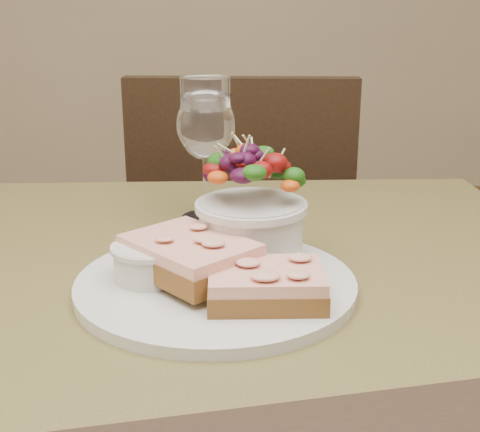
{
  "coord_description": "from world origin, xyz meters",
  "views": [
    {
      "loc": [
        -0.01,
        -0.65,
        1.03
      ],
      "look_at": [
        0.02,
        0.03,
        0.81
      ],
      "focal_mm": 50.0,
      "sensor_mm": 36.0,
      "label": 1
    }
  ],
  "objects_px": {
    "cafe_table": "(225,365)",
    "sandwich_back": "(190,256)",
    "chair_far": "(243,337)",
    "wine_glass": "(206,129)",
    "salad_bowl": "(251,204)",
    "ramekin": "(150,260)",
    "dinner_plate": "(216,284)",
    "sandwich_front": "(266,285)"
  },
  "relations": [
    {
      "from": "sandwich_front",
      "to": "ramekin",
      "type": "xyz_separation_m",
      "value": [
        -0.11,
        0.06,
        0.0
      ]
    },
    {
      "from": "cafe_table",
      "to": "sandwich_front",
      "type": "height_order",
      "value": "sandwich_front"
    },
    {
      "from": "chair_far",
      "to": "sandwich_front",
      "type": "bearing_deg",
      "value": 93.12
    },
    {
      "from": "sandwich_back",
      "to": "wine_glass",
      "type": "relative_size",
      "value": 0.9
    },
    {
      "from": "ramekin",
      "to": "salad_bowl",
      "type": "bearing_deg",
      "value": 30.34
    },
    {
      "from": "sandwich_back",
      "to": "ramekin",
      "type": "height_order",
      "value": "sandwich_back"
    },
    {
      "from": "chair_far",
      "to": "wine_glass",
      "type": "bearing_deg",
      "value": 86.2
    },
    {
      "from": "cafe_table",
      "to": "sandwich_back",
      "type": "height_order",
      "value": "sandwich_back"
    },
    {
      "from": "sandwich_front",
      "to": "salad_bowl",
      "type": "xyz_separation_m",
      "value": [
        -0.01,
        0.12,
        0.04
      ]
    },
    {
      "from": "wine_glass",
      "to": "ramekin",
      "type": "bearing_deg",
      "value": -104.04
    },
    {
      "from": "cafe_table",
      "to": "ramekin",
      "type": "height_order",
      "value": "ramekin"
    },
    {
      "from": "cafe_table",
      "to": "sandwich_back",
      "type": "distance_m",
      "value": 0.14
    },
    {
      "from": "cafe_table",
      "to": "ramekin",
      "type": "xyz_separation_m",
      "value": [
        -0.08,
        -0.02,
        0.13
      ]
    },
    {
      "from": "sandwich_front",
      "to": "wine_glass",
      "type": "distance_m",
      "value": 0.3
    },
    {
      "from": "sandwich_back",
      "to": "chair_far",
      "type": "bearing_deg",
      "value": 132.17
    },
    {
      "from": "cafe_table",
      "to": "ramekin",
      "type": "bearing_deg",
      "value": -165.87
    },
    {
      "from": "chair_far",
      "to": "salad_bowl",
      "type": "bearing_deg",
      "value": 92.29
    },
    {
      "from": "chair_far",
      "to": "dinner_plate",
      "type": "xyz_separation_m",
      "value": [
        -0.06,
        -0.74,
        0.46
      ]
    },
    {
      "from": "sandwich_front",
      "to": "sandwich_back",
      "type": "bearing_deg",
      "value": 145.09
    },
    {
      "from": "sandwich_back",
      "to": "cafe_table",
      "type": "bearing_deg",
      "value": 80.8
    },
    {
      "from": "dinner_plate",
      "to": "ramekin",
      "type": "xyz_separation_m",
      "value": [
        -0.07,
        0.01,
        0.03
      ]
    },
    {
      "from": "cafe_table",
      "to": "salad_bowl",
      "type": "bearing_deg",
      "value": 54.8
    },
    {
      "from": "ramekin",
      "to": "salad_bowl",
      "type": "relative_size",
      "value": 0.58
    },
    {
      "from": "chair_far",
      "to": "wine_glass",
      "type": "xyz_separation_m",
      "value": [
        -0.07,
        -0.51,
        0.58
      ]
    },
    {
      "from": "chair_far",
      "to": "wine_glass",
      "type": "height_order",
      "value": "wine_glass"
    },
    {
      "from": "salad_bowl",
      "to": "wine_glass",
      "type": "distance_m",
      "value": 0.18
    },
    {
      "from": "salad_bowl",
      "to": "sandwich_back",
      "type": "bearing_deg",
      "value": -135.3
    },
    {
      "from": "sandwich_front",
      "to": "ramekin",
      "type": "height_order",
      "value": "ramekin"
    },
    {
      "from": "sandwich_back",
      "to": "wine_glass",
      "type": "distance_m",
      "value": 0.24
    },
    {
      "from": "cafe_table",
      "to": "ramekin",
      "type": "distance_m",
      "value": 0.15
    },
    {
      "from": "sandwich_front",
      "to": "sandwich_back",
      "type": "xyz_separation_m",
      "value": [
        -0.07,
        0.05,
        0.01
      ]
    },
    {
      "from": "cafe_table",
      "to": "salad_bowl",
      "type": "distance_m",
      "value": 0.18
    },
    {
      "from": "ramekin",
      "to": "wine_glass",
      "type": "relative_size",
      "value": 0.42
    },
    {
      "from": "cafe_table",
      "to": "sandwich_front",
      "type": "relative_size",
      "value": 7.24
    },
    {
      "from": "ramekin",
      "to": "sandwich_front",
      "type": "bearing_deg",
      "value": -26.24
    },
    {
      "from": "dinner_plate",
      "to": "ramekin",
      "type": "distance_m",
      "value": 0.07
    },
    {
      "from": "wine_glass",
      "to": "chair_far",
      "type": "bearing_deg",
      "value": 82.15
    },
    {
      "from": "dinner_plate",
      "to": "ramekin",
      "type": "height_order",
      "value": "ramekin"
    },
    {
      "from": "cafe_table",
      "to": "salad_bowl",
      "type": "relative_size",
      "value": 6.3
    },
    {
      "from": "chair_far",
      "to": "sandwich_back",
      "type": "bearing_deg",
      "value": 87.39
    },
    {
      "from": "ramekin",
      "to": "salad_bowl",
      "type": "distance_m",
      "value": 0.13
    },
    {
      "from": "chair_far",
      "to": "ramekin",
      "type": "xyz_separation_m",
      "value": [
        -0.13,
        -0.73,
        0.49
      ]
    }
  ]
}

